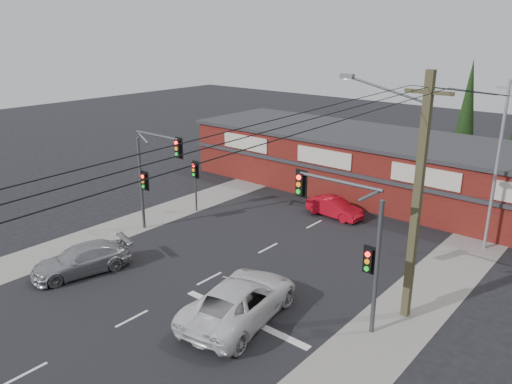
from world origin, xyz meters
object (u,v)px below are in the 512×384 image
Objects in this scene: utility_pole at (414,192)px; silver_suv at (82,260)px; shop_building at (365,162)px; red_sedan at (335,207)px; white_suv at (240,300)px.

silver_suv is at bearing -154.40° from utility_pole.
shop_building is 2.73× the size of utility_pole.
silver_suv is 0.17× the size of shop_building.
red_sedan is 0.37× the size of utility_pole.
red_sedan is at bearing -78.64° from shop_building.
white_suv is at bearing -161.70° from red_sedan.
silver_suv is 15.78m from utility_pole.
silver_suv is at bearing 163.48° from red_sedan.
silver_suv is (-8.60, -1.94, -0.15)m from white_suv.
utility_pole reaches higher than silver_suv.
silver_suv is 15.43m from red_sedan.
utility_pole is (4.99, 4.57, 4.56)m from white_suv.
silver_suv reaches higher than red_sedan.
white_suv is 19.12m from shop_building.
shop_building reaches higher than white_suv.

